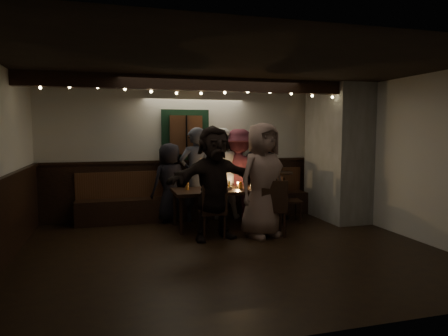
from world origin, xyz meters
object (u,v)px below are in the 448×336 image
object	(u,v)px
dining_table	(227,192)
high_top	(278,189)
person_c	(220,173)
person_e	(260,173)
chair_near_left	(213,208)
person_d	(239,173)
chair_near_right	(273,205)
person_b	(195,174)
person_a	(170,182)
chair_end	(286,196)
person_f	(214,183)
person_g	(262,180)

from	to	relation	value
dining_table	high_top	world-z (taller)	high_top
person_c	person_e	distance (m)	0.83
dining_table	person_e	xyz separation A→B (m)	(0.90, 0.67, 0.25)
chair_near_left	person_d	xyz separation A→B (m)	(0.88, 1.42, 0.38)
dining_table	chair_near_right	distance (m)	1.03
person_c	person_d	bearing A→B (deg)	178.90
chair_near_right	person_b	world-z (taller)	person_b
high_top	person_a	xyz separation A→B (m)	(-2.11, 0.28, 0.17)
dining_table	chair_end	distance (m)	1.18
chair_near_left	person_c	xyz separation A→B (m)	(0.51, 1.48, 0.39)
high_top	person_f	distance (m)	2.01
high_top	person_a	world-z (taller)	person_a
chair_near_right	high_top	world-z (taller)	chair_near_right
person_a	person_e	world-z (taller)	person_e
person_e	chair_end	bearing A→B (deg)	99.02
dining_table	person_e	bearing A→B (deg)	36.82
chair_near_right	person_b	distance (m)	1.86
dining_table	person_g	world-z (taller)	person_g
chair_near_right	chair_end	xyz separation A→B (m)	(0.64, 0.91, -0.03)
chair_near_left	chair_end	bearing A→B (deg)	25.19
dining_table	chair_near_left	bearing A→B (deg)	-121.14
chair_near_right	person_g	size ratio (longest dim) A/B	0.50
chair_near_right	high_top	distance (m)	1.45
person_a	person_g	size ratio (longest dim) A/B	0.81
dining_table	chair_near_right	xyz separation A→B (m)	(0.53, -0.87, -0.10)
person_c	person_a	bearing A→B (deg)	11.91
chair_near_right	person_g	world-z (taller)	person_g
person_b	person_d	size ratio (longest dim) A/B	1.02
person_c	person_b	bearing A→B (deg)	18.77
person_d	person_c	bearing A→B (deg)	14.11
person_f	person_g	bearing A→B (deg)	-13.49
person_b	person_c	bearing A→B (deg)	175.17
dining_table	person_d	world-z (taller)	person_d
high_top	person_e	distance (m)	0.47
chair_end	person_a	size ratio (longest dim) A/B	0.59
dining_table	chair_end	world-z (taller)	chair_end
chair_end	person_c	world-z (taller)	person_c
chair_end	person_a	distance (m)	2.22
person_a	person_d	distance (m)	1.38
dining_table	person_f	xyz separation A→B (m)	(-0.42, -0.74, 0.28)
chair_end	person_d	world-z (taller)	person_d
person_e	chair_near_right	bearing A→B (deg)	62.60
chair_end	person_g	bearing A→B (deg)	-133.93
person_c	person_d	distance (m)	0.38
person_f	person_c	bearing A→B (deg)	62.33
dining_table	person_e	distance (m)	1.15
chair_near_right	person_b	xyz separation A→B (m)	(-0.98, 1.54, 0.37)
chair_near_left	person_e	bearing A→B (deg)	46.27
person_f	chair_end	bearing A→B (deg)	16.38
person_b	person_e	distance (m)	1.34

